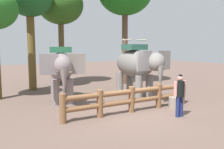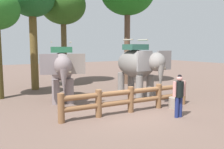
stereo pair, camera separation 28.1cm
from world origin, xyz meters
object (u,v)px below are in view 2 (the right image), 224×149
object	(u,v)px
elephant_near_left	(62,68)
elephant_center	(138,65)
tree_far_left	(32,1)
tourist_woman_in_black	(179,93)
tree_back_center	(63,6)
feed_bucket	(174,103)
log_fence	(131,98)

from	to	relation	value
elephant_near_left	elephant_center	bearing A→B (deg)	-18.35
elephant_center	tree_far_left	size ratio (longest dim) A/B	0.53
tourist_woman_in_black	tree_far_left	bearing A→B (deg)	110.09
tree_back_center	feed_bucket	size ratio (longest dim) A/B	13.76
elephant_center	tourist_woman_in_black	world-z (taller)	elephant_center
elephant_center	feed_bucket	world-z (taller)	elephant_center
elephant_center	feed_bucket	size ratio (longest dim) A/B	7.04
tree_back_center	feed_bucket	distance (m)	10.52
tourist_woman_in_black	tree_back_center	xyz separation A→B (m)	(-0.85, 9.97, 4.53)
tree_far_left	tree_back_center	size ratio (longest dim) A/B	0.97
log_fence	elephant_center	size ratio (longest dim) A/B	1.69
log_fence	elephant_center	world-z (taller)	elephant_center
elephant_center	feed_bucket	distance (m)	2.98
log_fence	tree_far_left	bearing A→B (deg)	105.94
log_fence	tree_far_left	xyz separation A→B (m)	(-2.08, 7.29, 4.79)
tree_far_left	tourist_woman_in_black	bearing A→B (deg)	-69.91
elephant_near_left	elephant_center	size ratio (longest dim) A/B	0.98
elephant_near_left	feed_bucket	bearing A→B (deg)	-45.89
elephant_center	tree_far_left	bearing A→B (deg)	127.87
log_fence	tree_back_center	world-z (taller)	tree_back_center
tree_far_left	tree_back_center	distance (m)	2.64
elephant_near_left	tourist_woman_in_black	bearing A→B (deg)	-59.42
elephant_near_left	feed_bucket	xyz separation A→B (m)	(3.69, -3.80, -1.39)
feed_bucket	tree_far_left	bearing A→B (deg)	117.55
log_fence	elephant_center	bearing A→B (deg)	46.92
tourist_woman_in_black	tree_back_center	world-z (taller)	tree_back_center
log_fence	tourist_woman_in_black	world-z (taller)	tourist_woman_in_black
log_fence	tourist_woman_in_black	size ratio (longest dim) A/B	3.67
feed_bucket	elephant_near_left	bearing A→B (deg)	134.11
tree_back_center	feed_bucket	xyz separation A→B (m)	(1.70, -8.97, -5.23)
feed_bucket	tourist_woman_in_black	bearing A→B (deg)	-129.90
tree_far_left	feed_bucket	bearing A→B (deg)	-62.45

